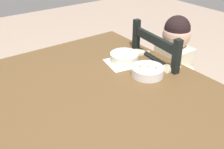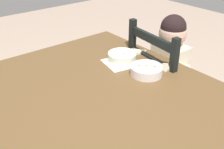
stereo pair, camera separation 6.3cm
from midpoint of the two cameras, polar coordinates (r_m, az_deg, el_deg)
dining_table at (r=1.33m, az=-0.29°, el=-7.15°), size 1.36×1.08×0.72m
dining_chair at (r=1.84m, az=12.66°, el=-3.39°), size 0.46×0.46×0.91m
child_figure at (r=1.74m, az=13.27°, el=1.62°), size 0.32×0.31×0.96m
bowl_of_peas at (r=1.57m, az=3.82°, el=3.70°), size 0.17×0.17×0.06m
bowl_of_carrots at (r=1.44m, az=8.88°, el=0.74°), size 0.17×0.17×0.05m
spoon at (r=1.48m, az=6.88°, el=0.70°), size 0.10×0.12×0.01m
paper_napkin at (r=1.56m, az=3.18°, el=2.42°), size 0.21×0.19×0.00m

